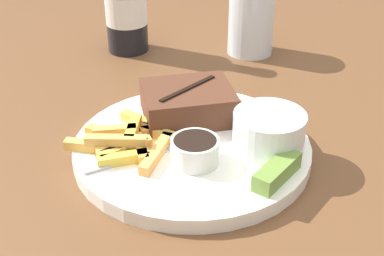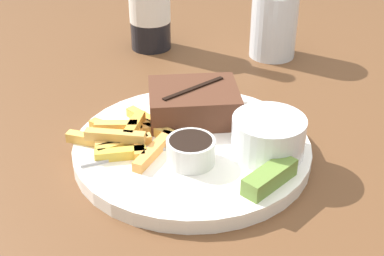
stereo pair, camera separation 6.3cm
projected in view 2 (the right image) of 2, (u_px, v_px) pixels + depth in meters
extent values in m
cube|color=brown|center=(192.00, 168.00, 0.66)|extent=(1.36, 1.48, 0.04)
cylinder|color=white|center=(192.00, 150.00, 0.65)|extent=(0.29, 0.29, 0.01)
cylinder|color=white|center=(192.00, 144.00, 0.64)|extent=(0.29, 0.29, 0.00)
cube|color=#512D1E|center=(196.00, 103.00, 0.69)|extent=(0.12, 0.10, 0.04)
cube|color=black|center=(196.00, 88.00, 0.67)|extent=(0.08, 0.07, 0.00)
cube|color=gold|center=(121.00, 154.00, 0.61)|extent=(0.06, 0.02, 0.01)
cube|color=#EEB450|center=(95.00, 140.00, 0.63)|extent=(0.07, 0.03, 0.01)
cube|color=gold|center=(135.00, 125.00, 0.64)|extent=(0.02, 0.05, 0.01)
cube|color=#F3A241|center=(138.00, 141.00, 0.63)|extent=(0.02, 0.07, 0.01)
cube|color=#DCB151|center=(157.00, 130.00, 0.65)|extent=(0.07, 0.05, 0.01)
cube|color=gold|center=(116.00, 131.00, 0.65)|extent=(0.07, 0.05, 0.01)
cube|color=#D9A550|center=(115.00, 136.00, 0.62)|extent=(0.07, 0.02, 0.01)
cube|color=#EDB34F|center=(116.00, 127.00, 0.64)|extent=(0.05, 0.01, 0.01)
cube|color=#F0AA45|center=(147.00, 120.00, 0.67)|extent=(0.06, 0.06, 0.01)
cube|color=gold|center=(148.00, 129.00, 0.66)|extent=(0.06, 0.02, 0.01)
cube|color=#F1A24E|center=(153.00, 151.00, 0.62)|extent=(0.04, 0.08, 0.01)
cube|color=#EFB758|center=(123.00, 143.00, 0.63)|extent=(0.07, 0.03, 0.01)
cube|color=gold|center=(122.00, 145.00, 0.63)|extent=(0.06, 0.04, 0.01)
cylinder|color=white|center=(268.00, 136.00, 0.61)|extent=(0.08, 0.08, 0.05)
cylinder|color=beige|center=(269.00, 124.00, 0.60)|extent=(0.08, 0.08, 0.01)
cylinder|color=silver|center=(192.00, 151.00, 0.60)|extent=(0.06, 0.06, 0.03)
cylinder|color=black|center=(192.00, 142.00, 0.59)|extent=(0.05, 0.05, 0.01)
cube|color=olive|center=(270.00, 177.00, 0.57)|extent=(0.06, 0.07, 0.02)
cube|color=#B7B7BC|center=(123.00, 155.00, 0.62)|extent=(0.10, 0.05, 0.00)
cube|color=#B7B7BC|center=(180.00, 146.00, 0.63)|extent=(0.03, 0.01, 0.00)
cube|color=#B7B7BC|center=(178.00, 144.00, 0.64)|extent=(0.03, 0.01, 0.00)
cube|color=#B7B7BC|center=(177.00, 142.00, 0.64)|extent=(0.03, 0.01, 0.00)
cylinder|color=black|center=(150.00, 10.00, 0.91)|extent=(0.07, 0.07, 0.13)
cylinder|color=silver|center=(150.00, 6.00, 0.90)|extent=(0.07, 0.07, 0.05)
cylinder|color=silver|center=(274.00, 25.00, 0.88)|extent=(0.08, 0.08, 0.11)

